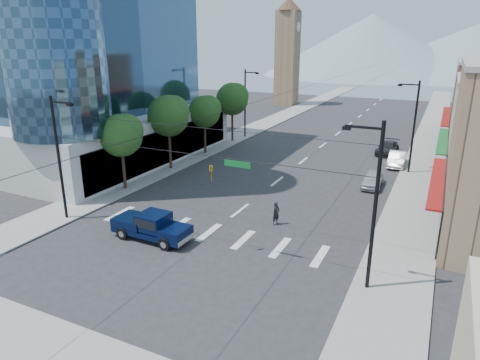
{
  "coord_description": "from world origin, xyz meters",
  "views": [
    {
      "loc": [
        13.29,
        -21.65,
        12.53
      ],
      "look_at": [
        0.67,
        4.6,
        3.0
      ],
      "focal_mm": 32.0,
      "sensor_mm": 36.0,
      "label": 1
    }
  ],
  "objects_px": {
    "parked_car_near": "(373,179)",
    "parked_car_mid": "(397,159)",
    "pedestrian": "(276,213)",
    "pickup_truck": "(151,225)",
    "parked_car_far": "(387,148)"
  },
  "relations": [
    {
      "from": "parked_car_mid",
      "to": "pickup_truck",
      "type": "bearing_deg",
      "value": -118.11
    },
    {
      "from": "pedestrian",
      "to": "parked_car_mid",
      "type": "distance_m",
      "value": 20.4
    },
    {
      "from": "pedestrian",
      "to": "parked_car_far",
      "type": "bearing_deg",
      "value": 12.67
    },
    {
      "from": "pickup_truck",
      "to": "parked_car_near",
      "type": "xyz_separation_m",
      "value": [
        11.37,
        17.24,
        -0.26
      ]
    },
    {
      "from": "parked_car_near",
      "to": "parked_car_mid",
      "type": "xyz_separation_m",
      "value": [
        1.15,
        8.02,
        0.04
      ]
    },
    {
      "from": "pickup_truck",
      "to": "parked_car_mid",
      "type": "height_order",
      "value": "pickup_truck"
    },
    {
      "from": "parked_car_mid",
      "to": "pedestrian",
      "type": "bearing_deg",
      "value": -108.75
    },
    {
      "from": "parked_car_mid",
      "to": "parked_car_near",
      "type": "bearing_deg",
      "value": -99.92
    },
    {
      "from": "parked_car_near",
      "to": "parked_car_far",
      "type": "distance_m",
      "value": 12.91
    },
    {
      "from": "parked_car_near",
      "to": "parked_car_mid",
      "type": "bearing_deg",
      "value": 80.14
    },
    {
      "from": "parked_car_mid",
      "to": "parked_car_far",
      "type": "relative_size",
      "value": 0.92
    },
    {
      "from": "pickup_truck",
      "to": "pedestrian",
      "type": "height_order",
      "value": "pickup_truck"
    },
    {
      "from": "pedestrian",
      "to": "parked_car_mid",
      "type": "height_order",
      "value": "pedestrian"
    },
    {
      "from": "pickup_truck",
      "to": "parked_car_mid",
      "type": "bearing_deg",
      "value": 65.12
    },
    {
      "from": "pickup_truck",
      "to": "pedestrian",
      "type": "relative_size",
      "value": 3.24
    }
  ]
}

